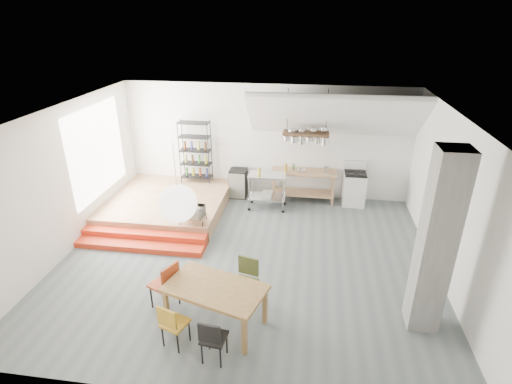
% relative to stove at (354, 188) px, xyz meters
% --- Properties ---
extents(floor, '(8.00, 8.00, 0.00)m').
position_rel_stove_xyz_m(floor, '(-2.50, -3.16, -0.48)').
color(floor, '#566064').
rests_on(floor, ground).
extents(wall_back, '(8.00, 0.04, 3.20)m').
position_rel_stove_xyz_m(wall_back, '(-2.50, 0.34, 1.12)').
color(wall_back, silver).
rests_on(wall_back, ground).
extents(wall_left, '(0.04, 7.00, 3.20)m').
position_rel_stove_xyz_m(wall_left, '(-6.50, -3.16, 1.12)').
color(wall_left, silver).
rests_on(wall_left, ground).
extents(wall_right, '(0.04, 7.00, 3.20)m').
position_rel_stove_xyz_m(wall_right, '(1.50, -3.16, 1.12)').
color(wall_right, silver).
rests_on(wall_right, ground).
extents(ceiling, '(8.00, 7.00, 0.02)m').
position_rel_stove_xyz_m(ceiling, '(-2.50, -3.16, 2.72)').
color(ceiling, white).
rests_on(ceiling, wall_back).
extents(slope_ceiling, '(4.40, 1.44, 1.32)m').
position_rel_stove_xyz_m(slope_ceiling, '(-0.70, -0.26, 2.07)').
color(slope_ceiling, white).
rests_on(slope_ceiling, wall_back).
extents(window_pane, '(0.02, 2.50, 2.20)m').
position_rel_stove_xyz_m(window_pane, '(-6.48, -1.66, 1.32)').
color(window_pane, white).
rests_on(window_pane, wall_left).
extents(platform, '(3.00, 3.00, 0.40)m').
position_rel_stove_xyz_m(platform, '(-5.00, -1.16, -0.28)').
color(platform, '#936A49').
rests_on(platform, ground).
extents(step_lower, '(3.00, 0.35, 0.13)m').
position_rel_stove_xyz_m(step_lower, '(-5.00, -3.11, -0.41)').
color(step_lower, red).
rests_on(step_lower, ground).
extents(step_upper, '(3.00, 0.35, 0.27)m').
position_rel_stove_xyz_m(step_upper, '(-5.00, -2.76, -0.35)').
color(step_upper, red).
rests_on(step_upper, ground).
extents(concrete_column, '(0.50, 0.50, 3.20)m').
position_rel_stove_xyz_m(concrete_column, '(0.80, -4.66, 1.12)').
color(concrete_column, slate).
rests_on(concrete_column, ground).
extents(kitchen_counter, '(1.80, 0.60, 0.91)m').
position_rel_stove_xyz_m(kitchen_counter, '(-1.40, -0.01, 0.15)').
color(kitchen_counter, '#936A49').
rests_on(kitchen_counter, ground).
extents(stove, '(0.60, 0.60, 1.18)m').
position_rel_stove_xyz_m(stove, '(0.00, 0.00, 0.00)').
color(stove, white).
rests_on(stove, ground).
extents(pot_rack, '(1.20, 0.50, 1.43)m').
position_rel_stove_xyz_m(pot_rack, '(-1.37, -0.23, 1.50)').
color(pot_rack, '#3C2818').
rests_on(pot_rack, ceiling).
extents(wire_shelving, '(0.88, 0.38, 1.80)m').
position_rel_stove_xyz_m(wire_shelving, '(-4.50, 0.04, 0.85)').
color(wire_shelving, black).
rests_on(wire_shelving, platform).
extents(microwave_shelf, '(0.60, 0.40, 0.16)m').
position_rel_stove_xyz_m(microwave_shelf, '(-3.90, -2.41, 0.07)').
color(microwave_shelf, '#936A49').
rests_on(microwave_shelf, platform).
extents(paper_lantern, '(0.60, 0.60, 0.60)m').
position_rel_stove_xyz_m(paper_lantern, '(-3.27, -5.01, 1.72)').
color(paper_lantern, white).
rests_on(paper_lantern, ceiling).
extents(dining_table, '(1.84, 1.37, 0.78)m').
position_rel_stove_xyz_m(dining_table, '(-2.70, -5.19, 0.22)').
color(dining_table, brown).
rests_on(dining_table, ground).
extents(chair_mustard, '(0.48, 0.48, 0.82)m').
position_rel_stove_xyz_m(chair_mustard, '(-3.26, -5.78, 0.01)').
color(chair_mustard, '#B1821E').
rests_on(chair_mustard, ground).
extents(chair_black, '(0.41, 0.41, 0.81)m').
position_rel_stove_xyz_m(chair_black, '(-2.56, -6.00, 0.00)').
color(chair_black, black).
rests_on(chair_black, ground).
extents(chair_olive, '(0.51, 0.51, 0.91)m').
position_rel_stove_xyz_m(chair_olive, '(-2.28, -4.54, 0.06)').
color(chair_olive, '#4A5528').
rests_on(chair_olive, ground).
extents(chair_red, '(0.58, 0.58, 0.95)m').
position_rel_stove_xyz_m(chair_red, '(-3.66, -4.90, 0.09)').
color(chair_red, '#9E3716').
rests_on(chair_red, ground).
extents(rolling_cart, '(1.01, 0.57, 0.99)m').
position_rel_stove_xyz_m(rolling_cart, '(-2.36, -0.61, 0.16)').
color(rolling_cart, silver).
rests_on(rolling_cart, ground).
extents(mini_fridge, '(0.48, 0.48, 0.82)m').
position_rel_stove_xyz_m(mini_fridge, '(-3.27, 0.04, -0.07)').
color(mini_fridge, black).
rests_on(mini_fridge, ground).
extents(microwave, '(0.58, 0.46, 0.28)m').
position_rel_stove_xyz_m(microwave, '(-3.90, -2.41, 0.22)').
color(microwave, beige).
rests_on(microwave, microwave_shelf).
extents(bowl, '(0.28, 0.28, 0.06)m').
position_rel_stove_xyz_m(bowl, '(-1.47, -0.06, 0.46)').
color(bowl, silver).
rests_on(bowl, kitchen_counter).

